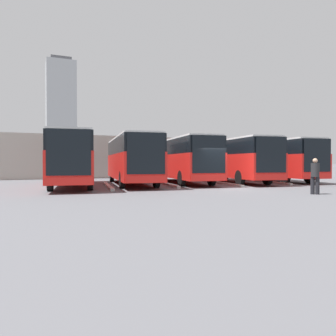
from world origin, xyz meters
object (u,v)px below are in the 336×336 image
bus_0 (271,159)px  bus_3 (131,159)px  bus_2 (182,159)px  bus_1 (232,159)px  bus_4 (72,158)px  pedestrian (315,175)px

bus_0 → bus_3: same height
bus_2 → bus_0: bearing=-175.7°
bus_1 → bus_4: same height
bus_1 → bus_3: same height
bus_2 → bus_3: size_ratio=1.00×
bus_1 → bus_4: (12.54, -0.14, 0.00)m
bus_2 → bus_4: size_ratio=1.00×
bus_2 → pedestrian: (-2.24, 10.98, -0.92)m
bus_1 → bus_2: bearing=-1.7°
bus_4 → pedestrian: bearing=143.8°
bus_2 → bus_3: bearing=12.1°
bus_1 → bus_4: size_ratio=1.00×
bus_1 → bus_2: 4.24m
bus_0 → bus_2: 8.38m
bus_3 → pedestrian: size_ratio=6.49×
bus_4 → bus_0: bearing=-171.7°
bus_0 → bus_1: (4.18, 0.16, 0.00)m
pedestrian → bus_4: bearing=8.4°
bus_1 → bus_3: bearing=5.2°
bus_0 → bus_4: 16.73m
bus_2 → pedestrian: size_ratio=6.49×
bus_2 → pedestrian: 11.25m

